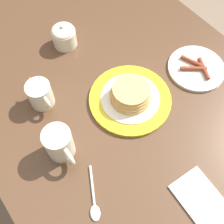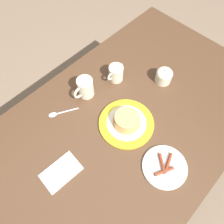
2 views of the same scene
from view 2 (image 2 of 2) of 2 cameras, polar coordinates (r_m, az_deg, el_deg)
ground_plane at (r=1.71m, az=1.13°, el=-14.96°), size 8.00×8.00×0.00m
dining_table at (r=1.10m, az=1.71°, el=-6.62°), size 1.59×0.90×0.75m
pancake_plate at (r=1.00m, az=3.81°, el=-2.57°), size 0.25×0.25×0.07m
side_plate_bacon at (r=0.96m, az=13.61°, el=-13.73°), size 0.19×0.19×0.02m
coffee_mug at (r=1.06m, az=-7.06°, el=6.33°), size 0.11×0.08×0.10m
creamer_pitcher at (r=1.12m, az=1.06°, el=10.20°), size 0.11×0.07×0.09m
sugar_bowl at (r=1.15m, az=13.42°, el=9.25°), size 0.08×0.08×0.09m
napkin at (r=0.96m, az=-13.16°, el=-15.00°), size 0.16×0.11×0.01m
spoon at (r=1.07m, az=-13.86°, el=-0.34°), size 0.13×0.08×0.01m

